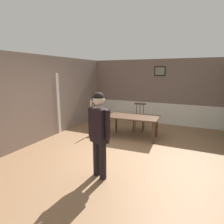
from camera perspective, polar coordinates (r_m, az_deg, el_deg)
name	(u,v)px	position (r m, az deg, el deg)	size (l,w,h in m)	color
ground_plane	(121,154)	(5.15, 2.66, -12.47)	(7.91, 7.91, 0.00)	#846042
room_back_partition	(154,93)	(8.19, 12.45, 5.65)	(5.48, 0.17, 2.65)	#756056
room_left_partition	(40,99)	(6.32, -20.88, 3.81)	(0.13, 7.19, 2.65)	gray
dining_table	(133,119)	(6.23, 6.38, -2.04)	(1.68, 0.98, 0.72)	#4C3323
chair_near_window	(139,118)	(7.05, 8.12, -1.74)	(0.47, 0.47, 1.01)	#513823
chair_by_doorway	(100,120)	(6.67, -3.69, -2.35)	(0.46, 0.46, 1.05)	#513823
person_figure	(99,129)	(3.75, -3.80, -5.24)	(0.54, 0.36, 1.76)	black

